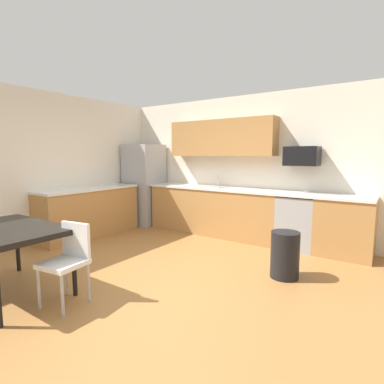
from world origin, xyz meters
name	(u,v)px	position (x,y,z in m)	size (l,w,h in m)	color
ground_plane	(149,275)	(0.00, 0.00, 0.00)	(12.00, 12.00, 0.00)	#9E6B38
wall_back	(239,166)	(0.00, 2.65, 1.35)	(5.80, 0.10, 2.70)	silver
wall_left	(36,168)	(-2.65, 0.00, 1.35)	(0.10, 5.80, 2.70)	silver
cabinet_run_back	(213,211)	(-0.39, 2.30, 0.45)	(2.72, 0.60, 0.90)	#AD7A42
cabinet_run_back_right	(344,228)	(1.98, 2.30, 0.45)	(0.83, 0.60, 0.90)	#AD7A42
cabinet_run_left	(89,213)	(-2.30, 0.80, 0.45)	(0.60, 2.00, 0.90)	#AD7A42
countertop_back	(231,189)	(0.00, 2.30, 0.92)	(4.80, 0.64, 0.04)	silver
countertop_left	(88,189)	(-2.30, 0.80, 0.92)	(0.64, 2.00, 0.04)	silver
upper_cabinets_back	(221,138)	(-0.30, 2.43, 1.90)	(2.20, 0.34, 0.70)	#AD7A42
refrigerator	(144,184)	(-2.18, 2.22, 0.90)	(0.76, 0.70, 1.80)	#9EA0A5
oven_range	(297,222)	(1.27, 2.30, 0.46)	(0.60, 0.60, 0.91)	#999BA0
microwave	(302,156)	(1.27, 2.40, 1.55)	(0.54, 0.36, 0.32)	black
sink_basin	(213,190)	(-0.39, 2.30, 0.88)	(0.48, 0.40, 0.14)	#A5A8AD
sink_faucet	(218,181)	(-0.39, 2.48, 1.04)	(0.02, 0.02, 0.24)	#B2B5BA
dining_table	(7,233)	(-0.92, -1.30, 0.71)	(1.40, 0.90, 0.77)	black
chair_near_table	(68,257)	(-0.18, -1.03, 0.50)	(0.45, 0.45, 0.85)	white
trash_bin	(285,255)	(1.50, 0.94, 0.30)	(0.36, 0.36, 0.60)	black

